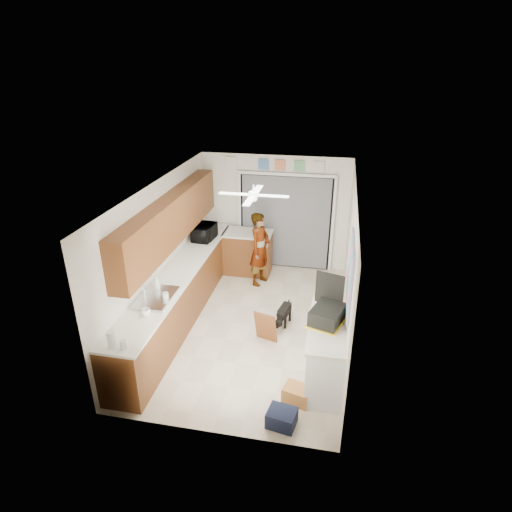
{
  "coord_description": "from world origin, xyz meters",
  "views": [
    {
      "loc": [
        1.33,
        -6.3,
        4.3
      ],
      "look_at": [
        0.0,
        0.4,
        1.15
      ],
      "focal_mm": 30.0,
      "sensor_mm": 36.0,
      "label": 1
    }
  ],
  "objects_px": {
    "soap_bottle": "(157,283)",
    "cup": "(146,312)",
    "dog": "(284,314)",
    "navy_crate": "(282,418)",
    "man": "(260,249)",
    "microwave": "(204,232)",
    "suitcase": "(327,315)",
    "paper_towel_roll": "(112,339)",
    "cardboard_box": "(297,394)"
  },
  "relations": [
    {
      "from": "soap_bottle",
      "to": "microwave",
      "type": "bearing_deg",
      "value": 87.26
    },
    {
      "from": "suitcase",
      "to": "cardboard_box",
      "type": "xyz_separation_m",
      "value": [
        -0.32,
        -0.62,
        -0.94
      ]
    },
    {
      "from": "paper_towel_roll",
      "to": "soap_bottle",
      "type": "bearing_deg",
      "value": 91.33
    },
    {
      "from": "cup",
      "to": "man",
      "type": "relative_size",
      "value": 0.09
    },
    {
      "from": "paper_towel_roll",
      "to": "man",
      "type": "height_order",
      "value": "man"
    },
    {
      "from": "paper_towel_roll",
      "to": "suitcase",
      "type": "xyz_separation_m",
      "value": [
        2.67,
        1.13,
        -0.01
      ]
    },
    {
      "from": "microwave",
      "to": "paper_towel_roll",
      "type": "relative_size",
      "value": 2.35
    },
    {
      "from": "cup",
      "to": "dog",
      "type": "height_order",
      "value": "cup"
    },
    {
      "from": "cardboard_box",
      "to": "navy_crate",
      "type": "bearing_deg",
      "value": -107.88
    },
    {
      "from": "cardboard_box",
      "to": "dog",
      "type": "height_order",
      "value": "dog"
    },
    {
      "from": "microwave",
      "to": "suitcase",
      "type": "height_order",
      "value": "microwave"
    },
    {
      "from": "suitcase",
      "to": "cardboard_box",
      "type": "bearing_deg",
      "value": -99.2
    },
    {
      "from": "cardboard_box",
      "to": "man",
      "type": "xyz_separation_m",
      "value": [
        -1.15,
        3.29,
        0.66
      ]
    },
    {
      "from": "microwave",
      "to": "cardboard_box",
      "type": "bearing_deg",
      "value": -139.35
    },
    {
      "from": "microwave",
      "to": "cup",
      "type": "distance_m",
      "value": 2.91
    },
    {
      "from": "cardboard_box",
      "to": "man",
      "type": "relative_size",
      "value": 0.24
    },
    {
      "from": "soap_bottle",
      "to": "cup",
      "type": "distance_m",
      "value": 0.75
    },
    {
      "from": "microwave",
      "to": "paper_towel_roll",
      "type": "xyz_separation_m",
      "value": [
        -0.07,
        -3.7,
        -0.04
      ]
    },
    {
      "from": "microwave",
      "to": "cardboard_box",
      "type": "height_order",
      "value": "microwave"
    },
    {
      "from": "navy_crate",
      "to": "man",
      "type": "height_order",
      "value": "man"
    },
    {
      "from": "soap_bottle",
      "to": "cup",
      "type": "height_order",
      "value": "soap_bottle"
    },
    {
      "from": "microwave",
      "to": "suitcase",
      "type": "xyz_separation_m",
      "value": [
        2.6,
        -2.57,
        -0.04
      ]
    },
    {
      "from": "soap_bottle",
      "to": "suitcase",
      "type": "relative_size",
      "value": 0.52
    },
    {
      "from": "microwave",
      "to": "paper_towel_roll",
      "type": "height_order",
      "value": "microwave"
    },
    {
      "from": "paper_towel_roll",
      "to": "suitcase",
      "type": "distance_m",
      "value": 2.9
    },
    {
      "from": "soap_bottle",
      "to": "paper_towel_roll",
      "type": "bearing_deg",
      "value": -88.67
    },
    {
      "from": "cup",
      "to": "cardboard_box",
      "type": "xyz_separation_m",
      "value": [
        2.25,
        -0.27,
        -0.88
      ]
    },
    {
      "from": "man",
      "to": "soap_bottle",
      "type": "bearing_deg",
      "value": 170.03
    },
    {
      "from": "suitcase",
      "to": "paper_towel_roll",
      "type": "bearing_deg",
      "value": -138.92
    },
    {
      "from": "suitcase",
      "to": "dog",
      "type": "distance_m",
      "value": 1.68
    },
    {
      "from": "dog",
      "to": "cup",
      "type": "bearing_deg",
      "value": -127.03
    },
    {
      "from": "cardboard_box",
      "to": "navy_crate",
      "type": "xyz_separation_m",
      "value": [
        -0.15,
        -0.46,
        -0.0
      ]
    },
    {
      "from": "suitcase",
      "to": "navy_crate",
      "type": "distance_m",
      "value": 1.5
    },
    {
      "from": "cup",
      "to": "man",
      "type": "height_order",
      "value": "man"
    },
    {
      "from": "microwave",
      "to": "cup",
      "type": "height_order",
      "value": "microwave"
    },
    {
      "from": "navy_crate",
      "to": "dog",
      "type": "bearing_deg",
      "value": 96.98
    },
    {
      "from": "paper_towel_roll",
      "to": "cup",
      "type": "bearing_deg",
      "value": 82.53
    },
    {
      "from": "soap_bottle",
      "to": "man",
      "type": "relative_size",
      "value": 0.17
    },
    {
      "from": "navy_crate",
      "to": "man",
      "type": "xyz_separation_m",
      "value": [
        -1.0,
        3.75,
        0.66
      ]
    },
    {
      "from": "cup",
      "to": "microwave",
      "type": "bearing_deg",
      "value": 90.66
    },
    {
      "from": "paper_towel_roll",
      "to": "navy_crate",
      "type": "height_order",
      "value": "paper_towel_roll"
    },
    {
      "from": "dog",
      "to": "navy_crate",
      "type": "bearing_deg",
      "value": -71.01
    },
    {
      "from": "suitcase",
      "to": "dog",
      "type": "bearing_deg",
      "value": 139.53
    },
    {
      "from": "suitcase",
      "to": "cardboard_box",
      "type": "distance_m",
      "value": 1.17
    },
    {
      "from": "cup",
      "to": "suitcase",
      "type": "bearing_deg",
      "value": 7.6
    },
    {
      "from": "microwave",
      "to": "cardboard_box",
      "type": "distance_m",
      "value": 4.04
    },
    {
      "from": "microwave",
      "to": "suitcase",
      "type": "bearing_deg",
      "value": -129.6
    },
    {
      "from": "paper_towel_roll",
      "to": "suitcase",
      "type": "height_order",
      "value": "paper_towel_roll"
    },
    {
      "from": "cardboard_box",
      "to": "paper_towel_roll",
      "type": "bearing_deg",
      "value": -167.78
    },
    {
      "from": "cup",
      "to": "paper_towel_roll",
      "type": "relative_size",
      "value": 0.56
    }
  ]
}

